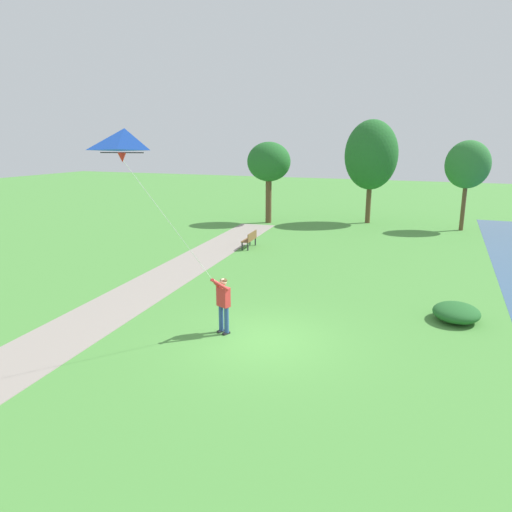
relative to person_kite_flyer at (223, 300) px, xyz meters
name	(u,v)px	position (x,y,z in m)	size (l,w,h in m)	color
ground_plane	(264,340)	(1.33, -0.03, -1.05)	(120.00, 120.00, 0.00)	#4C8E3D
walkway_path	(135,295)	(-4.66, 1.97, -1.04)	(2.40, 32.00, 0.02)	gray
person_kite_flyer	(223,300)	(0.00, 0.00, 0.00)	(0.49, 0.63, 1.83)	#232328
flying_kite	(125,146)	(-1.15, -2.67, 4.51)	(1.64, 2.63, 4.18)	blue
park_bench_near_walkway	(250,239)	(-3.72, 11.08, -0.54)	(0.56, 1.53, 0.88)	brown
tree_behind_path	(269,163)	(-5.61, 19.02, 3.15)	(3.05, 2.62, 5.62)	brown
tree_horizon_far	(468,165)	(7.07, 20.96, 3.14)	(2.75, 2.20, 5.72)	brown
tree_treeline_left	(371,155)	(0.96, 21.56, 3.66)	(3.62, 3.29, 7.10)	brown
lakeside_shrub	(456,312)	(6.57, 3.74, -0.77)	(1.47, 1.63, 0.56)	#236028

